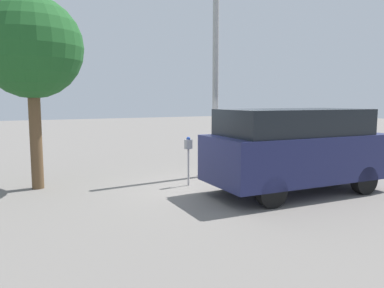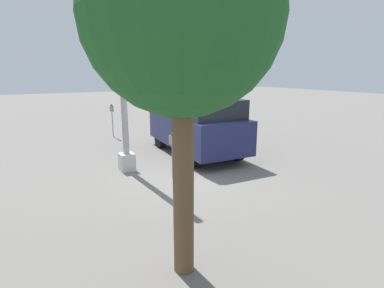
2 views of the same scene
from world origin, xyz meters
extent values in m
plane|color=slate|center=(0.00, 0.00, 0.00)|extent=(80.00, 80.00, 0.00)
cylinder|color=#9E9EA3|center=(-0.22, 0.68, 0.52)|extent=(0.05, 0.05, 1.03)
cube|color=gray|center=(-0.22, 0.68, 1.16)|extent=(0.21, 0.14, 0.26)
sphere|color=navy|center=(-0.22, 0.68, 1.31)|extent=(0.11, 0.11, 0.11)
cylinder|color=#9E9EA3|center=(6.34, 0.64, 0.61)|extent=(0.05, 0.05, 1.22)
cube|color=gray|center=(6.34, 0.64, 1.35)|extent=(0.21, 0.14, 0.26)
sphere|color=#14662D|center=(6.34, 0.64, 1.50)|extent=(0.11, 0.11, 0.11)
cube|color=beige|center=(1.20, 1.58, 0.28)|extent=(0.44, 0.44, 0.55)
cylinder|color=#9E9E9E|center=(1.20, 1.58, 3.47)|extent=(0.19, 0.19, 5.84)
cube|color=navy|center=(1.87, -1.30, 0.93)|extent=(4.75, 2.28, 1.14)
cube|color=black|center=(1.76, -1.29, 1.82)|extent=(3.81, 2.06, 0.65)
cube|color=orange|center=(4.18, -0.76, 0.51)|extent=(0.09, 0.12, 0.20)
cylinder|color=black|center=(3.36, -0.49, 0.36)|extent=(0.73, 0.28, 0.71)
cylinder|color=black|center=(3.26, -2.27, 0.36)|extent=(0.73, 0.28, 0.71)
cylinder|color=black|center=(0.48, -0.33, 0.36)|extent=(0.73, 0.28, 0.71)
cylinder|color=black|center=(0.39, -2.11, 0.36)|extent=(0.73, 0.28, 0.71)
cylinder|color=brown|center=(-3.96, 2.30, 1.40)|extent=(0.31, 0.31, 2.80)
sphere|color=#1E5623|center=(-3.96, 2.30, 3.72)|extent=(2.63, 2.63, 2.63)
camera|label=1|loc=(-4.97, -8.39, 2.36)|focal=35.00mm
camera|label=2|loc=(-7.61, 4.21, 3.02)|focal=28.00mm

